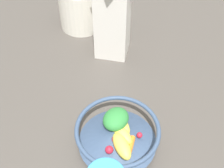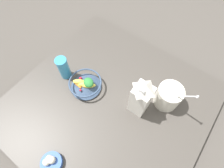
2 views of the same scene
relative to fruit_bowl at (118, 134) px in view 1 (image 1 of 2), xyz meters
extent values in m
plane|color=#4C4742|center=(0.17, 0.00, -0.08)|extent=(6.00, 6.00, 0.00)
cube|color=#47423D|center=(0.17, 0.00, -0.06)|extent=(1.06, 1.06, 0.04)
cylinder|color=#384C6B|center=(0.00, 0.00, -0.04)|extent=(0.10, 0.10, 0.01)
cone|color=#384C6B|center=(0.00, 0.00, -0.01)|extent=(0.18, 0.18, 0.05)
torus|color=#384C6B|center=(0.00, 0.00, 0.02)|extent=(0.19, 0.19, 0.01)
ellipsoid|color=#EFD64C|center=(0.03, 0.00, 0.01)|extent=(0.08, 0.07, 0.03)
ellipsoid|color=#EFD64C|center=(-0.04, -0.01, 0.01)|extent=(0.08, 0.07, 0.03)
ellipsoid|color=#EFD64C|center=(0.00, 0.00, 0.01)|extent=(0.07, 0.07, 0.03)
cylinder|color=orange|center=(-0.03, -0.03, 0.00)|extent=(0.05, 0.02, 0.01)
sphere|color=red|center=(-0.05, 0.01, 0.01)|extent=(0.02, 0.02, 0.02)
sphere|color=red|center=(0.01, 0.01, 0.00)|extent=(0.01, 0.01, 0.01)
sphere|color=red|center=(-0.02, 0.01, 0.01)|extent=(0.02, 0.02, 0.02)
sphere|color=red|center=(0.00, -0.05, 0.00)|extent=(0.01, 0.01, 0.01)
sphere|color=red|center=(-0.02, -0.02, 0.01)|extent=(0.02, 0.02, 0.02)
ellipsoid|color=#2D7F38|center=(0.02, 0.01, 0.03)|extent=(0.08, 0.08, 0.04)
cube|color=silver|center=(0.32, 0.08, 0.07)|extent=(0.09, 0.09, 0.22)
cylinder|color=silver|center=(0.42, 0.20, 0.03)|extent=(0.14, 0.14, 0.14)
camera|label=1|loc=(-0.38, -0.06, 0.60)|focal=50.00mm
camera|label=2|loc=(0.42, -0.30, 0.89)|focal=28.00mm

